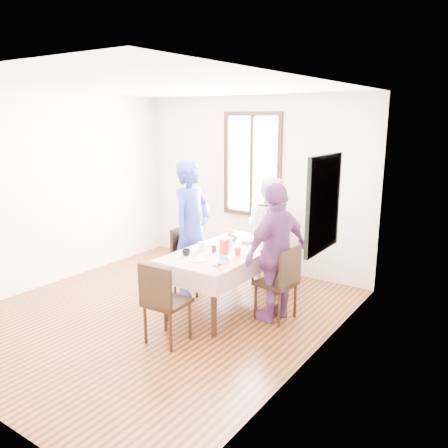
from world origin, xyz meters
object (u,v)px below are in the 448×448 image
(chair_left, at_px, (191,260))
(chair_near, at_px, (167,302))
(person_right, at_px, (275,252))
(person_far, at_px, (269,230))
(dining_table, at_px, (226,279))
(chair_far, at_px, (269,252))
(chair_right, at_px, (276,282))
(person_left, at_px, (192,228))

(chair_left, bearing_deg, chair_near, 19.01)
(person_right, bearing_deg, person_far, -133.00)
(dining_table, distance_m, person_far, 1.18)
(chair_far, distance_m, person_right, 1.32)
(person_right, bearing_deg, chair_right, 104.68)
(chair_left, height_order, chair_right, same)
(dining_table, xyz_separation_m, chair_left, (-0.68, 0.15, 0.08))
(dining_table, height_order, person_left, person_left)
(chair_left, distance_m, chair_far, 1.19)
(dining_table, bearing_deg, chair_left, 167.37)
(chair_left, distance_m, person_far, 1.22)
(chair_right, distance_m, chair_far, 1.27)
(chair_left, bearing_deg, chair_far, 135.66)
(dining_table, distance_m, chair_left, 0.71)
(chair_left, relative_size, chair_near, 1.00)
(person_far, xyz_separation_m, person_right, (0.67, -1.05, 0.04))
(chair_left, distance_m, person_left, 0.46)
(person_far, height_order, person_right, person_right)
(dining_table, distance_m, person_right, 0.81)
(person_right, bearing_deg, dining_table, -70.93)
(dining_table, height_order, person_far, person_far)
(chair_near, bearing_deg, chair_right, 56.77)
(chair_right, xyz_separation_m, person_far, (-0.68, 1.05, 0.33))
(chair_left, distance_m, person_right, 1.40)
(chair_right, relative_size, chair_far, 1.00)
(chair_left, bearing_deg, person_right, 76.51)
(chair_left, xyz_separation_m, person_left, (0.02, 0.00, 0.46))
(chair_right, bearing_deg, person_far, 39.49)
(dining_table, relative_size, person_right, 0.99)
(chair_near, xyz_separation_m, person_right, (0.67, 1.17, 0.37))
(dining_table, bearing_deg, chair_near, -90.00)
(dining_table, height_order, chair_right, chair_right)
(chair_left, xyz_separation_m, person_far, (0.68, 0.95, 0.33))
(chair_right, height_order, chair_far, same)
(chair_far, distance_m, person_far, 0.33)
(dining_table, distance_m, chair_near, 1.13)
(dining_table, height_order, chair_far, chair_far)
(person_left, bearing_deg, dining_table, -102.85)
(chair_near, bearing_deg, person_far, 86.97)
(chair_far, relative_size, person_far, 0.58)
(chair_near, distance_m, person_left, 1.51)
(chair_far, xyz_separation_m, person_right, (0.67, -1.07, 0.37))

